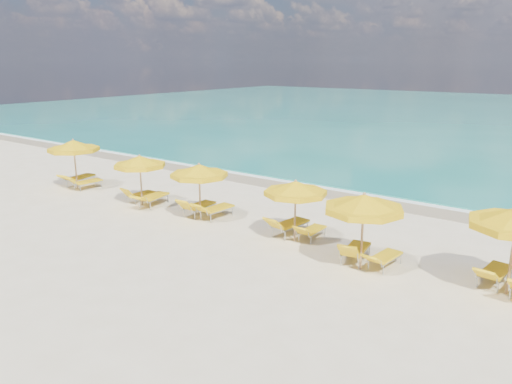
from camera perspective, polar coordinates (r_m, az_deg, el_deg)
The scene contains 21 objects.
ground_plane at distance 18.82m, azimuth -2.71°, elevation -4.48°, with size 120.00×120.00×0.00m, color beige.
ocean at distance 63.08m, azimuth 26.13°, elevation 7.71°, with size 120.00×80.00×0.30m, color #147466.
wet_sand_band at distance 24.75m, azimuth 8.11°, elevation 0.14°, with size 120.00×2.60×0.01m, color tan.
foam_line at distance 25.44m, azimuth 8.97°, elevation 0.51°, with size 120.00×1.20×0.03m, color white.
whitecap_near at distance 35.80m, azimuth 6.99°, elevation 4.74°, with size 14.00×0.36×0.05m, color white.
umbrella_0 at distance 26.15m, azimuth -20.14°, elevation 4.94°, with size 2.88×2.88×2.49m.
umbrella_1 at distance 22.22m, azimuth -13.15°, elevation 3.35°, with size 2.80×2.80×2.28m.
umbrella_2 at distance 19.79m, azimuth -6.52°, elevation 2.37°, with size 2.40×2.40×2.32m.
umbrella_3 at distance 17.29m, azimuth 4.54°, elevation 0.36°, with size 2.43×2.43×2.24m.
umbrella_4 at distance 15.15m, azimuth 12.22°, elevation -1.36°, with size 2.59×2.59×2.44m.
lounger_0_left at distance 27.12m, azimuth -19.48°, elevation 1.25°, with size 0.98×2.09×0.78m.
lounger_0_right at distance 26.19m, azimuth -18.73°, elevation 0.80°, with size 0.74×1.79×0.79m.
lounger_1_left at distance 23.19m, azimuth -13.05°, elevation -0.58°, with size 0.61×1.63×0.81m.
lounger_1_right at distance 22.42m, azimuth -11.68°, elevation -0.95°, with size 1.01×2.11×0.74m.
lounger_2_left at distance 20.79m, azimuth -6.55°, elevation -1.98°, with size 0.70×1.89×0.89m.
lounger_2_right at distance 20.33m, azimuth -4.59°, elevation -2.33°, with size 0.78×1.96×0.84m.
lounger_3_left at distance 18.41m, azimuth 3.84°, elevation -4.14°, with size 0.90×2.03×0.90m.
lounger_3_right at distance 18.03m, azimuth 6.38°, elevation -4.76°, with size 0.57×1.62×0.72m.
lounger_4_left at distance 16.33m, azimuth 11.28°, elevation -6.97°, with size 0.90×1.90×0.89m.
lounger_4_right at distance 16.05m, azimuth 14.45°, elevation -7.67°, with size 0.74×1.77×0.71m.
lounger_5_left at distance 16.01m, azimuth 25.57°, elevation -8.71°, with size 0.79×1.90×0.80m.
Camera 1 is at (11.21, -13.77, 6.23)m, focal length 35.00 mm.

